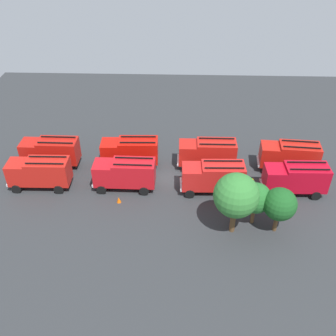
{
  "coord_description": "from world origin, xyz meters",
  "views": [
    {
      "loc": [
        -1.25,
        37.12,
        28.03
      ],
      "look_at": [
        0.0,
        0.0,
        1.4
      ],
      "focal_mm": 40.69,
      "sensor_mm": 36.0,
      "label": 1
    }
  ],
  "objects_px": {
    "firefighter_1": "(252,184)",
    "tree_0": "(280,204)",
    "fire_truck_0": "(290,155)",
    "fire_truck_3": "(51,151)",
    "fire_truck_7": "(40,172)",
    "fire_truck_6": "(125,173)",
    "tree_1": "(256,198)",
    "firefighter_3": "(140,150)",
    "firefighter_2": "(47,148)",
    "fire_truck_2": "(130,151)",
    "tree_2": "(236,196)",
    "fire_truck_1": "(208,153)",
    "fire_truck_4": "(296,178)",
    "firefighter_0": "(26,148)",
    "fire_truck_5": "(213,176)",
    "traffic_cone_0": "(281,176)",
    "traffic_cone_1": "(119,200)"
  },
  "relations": [
    {
      "from": "firefighter_1",
      "to": "tree_0",
      "type": "bearing_deg",
      "value": -160.51
    },
    {
      "from": "fire_truck_0",
      "to": "fire_truck_3",
      "type": "relative_size",
      "value": 1.02
    },
    {
      "from": "fire_truck_7",
      "to": "fire_truck_6",
      "type": "bearing_deg",
      "value": 179.94
    },
    {
      "from": "fire_truck_7",
      "to": "tree_1",
      "type": "distance_m",
      "value": 24.42
    },
    {
      "from": "firefighter_1",
      "to": "firefighter_3",
      "type": "xyz_separation_m",
      "value": [
        13.51,
        -6.85,
        -0.06
      ]
    },
    {
      "from": "fire_truck_6",
      "to": "firefighter_2",
      "type": "bearing_deg",
      "value": -30.76
    },
    {
      "from": "firefighter_3",
      "to": "tree_1",
      "type": "bearing_deg",
      "value": 167.35
    },
    {
      "from": "fire_truck_2",
      "to": "fire_truck_6",
      "type": "xyz_separation_m",
      "value": [
        0.06,
        4.65,
        0.0
      ]
    },
    {
      "from": "fire_truck_6",
      "to": "tree_2",
      "type": "distance_m",
      "value": 13.7
    },
    {
      "from": "fire_truck_1",
      "to": "fire_truck_4",
      "type": "xyz_separation_m",
      "value": [
        -9.7,
        4.82,
        0.0
      ]
    },
    {
      "from": "firefighter_0",
      "to": "fire_truck_7",
      "type": "bearing_deg",
      "value": -39.95
    },
    {
      "from": "fire_truck_1",
      "to": "fire_truck_6",
      "type": "height_order",
      "value": "same"
    },
    {
      "from": "firefighter_0",
      "to": "tree_2",
      "type": "relative_size",
      "value": 0.25
    },
    {
      "from": "fire_truck_6",
      "to": "tree_1",
      "type": "height_order",
      "value": "tree_1"
    },
    {
      "from": "fire_truck_5",
      "to": "fire_truck_4",
      "type": "bearing_deg",
      "value": 178.94
    },
    {
      "from": "firefighter_2",
      "to": "traffic_cone_0",
      "type": "distance_m",
      "value": 30.21
    },
    {
      "from": "fire_truck_6",
      "to": "traffic_cone_1",
      "type": "xyz_separation_m",
      "value": [
        0.48,
        2.62,
        -1.8
      ]
    },
    {
      "from": "firefighter_0",
      "to": "fire_truck_6",
      "type": "bearing_deg",
      "value": -6.97
    },
    {
      "from": "fire_truck_2",
      "to": "fire_truck_5",
      "type": "distance_m",
      "value": 11.18
    },
    {
      "from": "fire_truck_3",
      "to": "firefighter_1",
      "type": "bearing_deg",
      "value": 170.39
    },
    {
      "from": "fire_truck_1",
      "to": "fire_truck_5",
      "type": "distance_m",
      "value": 4.89
    },
    {
      "from": "fire_truck_2",
      "to": "tree_2",
      "type": "bearing_deg",
      "value": 134.3
    },
    {
      "from": "firefighter_1",
      "to": "tree_1",
      "type": "bearing_deg",
      "value": 179.1
    },
    {
      "from": "fire_truck_3",
      "to": "fire_truck_6",
      "type": "distance_m",
      "value": 10.74
    },
    {
      "from": "fire_truck_5",
      "to": "fire_truck_2",
      "type": "bearing_deg",
      "value": -27.66
    },
    {
      "from": "fire_truck_2",
      "to": "firefighter_1",
      "type": "height_order",
      "value": "fire_truck_2"
    },
    {
      "from": "firefighter_2",
      "to": "firefighter_3",
      "type": "distance_m",
      "value": 12.31
    },
    {
      "from": "firefighter_1",
      "to": "fire_truck_2",
      "type": "bearing_deg",
      "value": 77.76
    },
    {
      "from": "fire_truck_3",
      "to": "tree_0",
      "type": "distance_m",
      "value": 28.12
    },
    {
      "from": "firefighter_1",
      "to": "traffic_cone_1",
      "type": "bearing_deg",
      "value": 105.35
    },
    {
      "from": "fire_truck_1",
      "to": "firefighter_2",
      "type": "distance_m",
      "value": 21.09
    },
    {
      "from": "firefighter_3",
      "to": "traffic_cone_1",
      "type": "distance_m",
      "value": 9.49
    },
    {
      "from": "fire_truck_1",
      "to": "fire_truck_4",
      "type": "bearing_deg",
      "value": 153.73
    },
    {
      "from": "tree_1",
      "to": "tree_2",
      "type": "xyz_separation_m",
      "value": [
        2.24,
        1.3,
        1.34
      ]
    },
    {
      "from": "firefighter_0",
      "to": "tree_0",
      "type": "height_order",
      "value": "tree_0"
    },
    {
      "from": "traffic_cone_1",
      "to": "traffic_cone_0",
      "type": "bearing_deg",
      "value": -165.29
    },
    {
      "from": "fire_truck_5",
      "to": "tree_1",
      "type": "xyz_separation_m",
      "value": [
        -3.87,
        5.06,
        1.14
      ]
    },
    {
      "from": "fire_truck_1",
      "to": "traffic_cone_1",
      "type": "bearing_deg",
      "value": 35.44
    },
    {
      "from": "firefighter_1",
      "to": "tree_0",
      "type": "distance_m",
      "value": 6.97
    },
    {
      "from": "fire_truck_2",
      "to": "firefighter_0",
      "type": "bearing_deg",
      "value": -9.5
    },
    {
      "from": "fire_truck_7",
      "to": "firefighter_0",
      "type": "relative_size",
      "value": 4.19
    },
    {
      "from": "tree_2",
      "to": "traffic_cone_1",
      "type": "relative_size",
      "value": 9.66
    },
    {
      "from": "fire_truck_2",
      "to": "traffic_cone_1",
      "type": "xyz_separation_m",
      "value": [
        0.54,
        7.27,
        -1.8
      ]
    },
    {
      "from": "fire_truck_6",
      "to": "tree_0",
      "type": "relative_size",
      "value": 1.4
    },
    {
      "from": "fire_truck_7",
      "to": "firefighter_2",
      "type": "height_order",
      "value": "fire_truck_7"
    },
    {
      "from": "firefighter_1",
      "to": "fire_truck_1",
      "type": "bearing_deg",
      "value": 52.03
    },
    {
      "from": "firefighter_0",
      "to": "firefighter_2",
      "type": "xyz_separation_m",
      "value": [
        -2.8,
        -0.29,
        -0.01
      ]
    },
    {
      "from": "fire_truck_5",
      "to": "fire_truck_7",
      "type": "bearing_deg",
      "value": -1.96
    },
    {
      "from": "traffic_cone_0",
      "to": "fire_truck_7",
      "type": "bearing_deg",
      "value": 5.02
    },
    {
      "from": "fire_truck_0",
      "to": "firefighter_2",
      "type": "xyz_separation_m",
      "value": [
        30.95,
        -2.58,
        -1.19
      ]
    }
  ]
}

